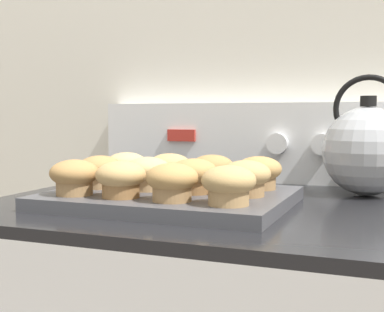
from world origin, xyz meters
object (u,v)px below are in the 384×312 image
at_px(muffin_r1_c3, 246,177).
at_px(tea_kettle, 368,149).
at_px(muffin_r1_c1, 148,173).
at_px(muffin_r2_c1, 170,168).
at_px(muffin_r0_c0, 74,176).
at_px(muffin_r2_c3, 259,172).
at_px(muffin_r0_c1, 121,178).
at_px(muffin_r2_c2, 212,170).
at_px(muffin_r1_c2, 195,175).
at_px(muffin_r0_c3, 229,184).
at_px(muffin_r0_c2, 174,181).
at_px(muffin_r1_c0, 100,171).
at_px(muffin_r2_c0, 126,167).
at_px(muffin_pan, 170,198).

bearing_deg(muffin_r1_c3, tea_kettle, 53.78).
relative_size(muffin_r1_c1, muffin_r1_c3, 1.00).
bearing_deg(muffin_r2_c1, muffin_r0_c0, -116.05).
distance_m(muffin_r1_c1, muffin_r2_c3, 0.19).
height_order(muffin_r2_c3, tea_kettle, tea_kettle).
bearing_deg(muffin_r1_c1, muffin_r2_c3, 25.54).
distance_m(muffin_r1_c1, tea_kettle, 0.42).
distance_m(muffin_r0_c1, muffin_r2_c2, 0.20).
bearing_deg(muffin_r1_c2, muffin_r0_c3, -45.59).
relative_size(muffin_r0_c0, muffin_r0_c1, 1.00).
bearing_deg(muffin_r2_c2, muffin_r0_c3, -63.62).
height_order(muffin_r0_c2, muffin_r1_c2, same).
bearing_deg(muffin_r0_c2, tea_kettle, 51.55).
height_order(muffin_r0_c2, muffin_r1_c3, same).
bearing_deg(muffin_r2_c3, muffin_r1_c2, -135.10).
height_order(muffin_r1_c0, muffin_r1_c1, same).
relative_size(muffin_r2_c0, muffin_r2_c3, 1.00).
bearing_deg(muffin_r0_c2, muffin_r1_c0, 154.44).
xyz_separation_m(muffin_r0_c3, tea_kettle, (0.17, 0.32, 0.04)).
bearing_deg(muffin_r1_c0, muffin_pan, 0.83).
height_order(muffin_r0_c0, muffin_r1_c1, same).
height_order(muffin_pan, muffin_r0_c0, muffin_r0_c0).
distance_m(muffin_r1_c3, tea_kettle, 0.29).
relative_size(muffin_r1_c0, muffin_r2_c2, 1.00).
bearing_deg(muffin_r2_c0, muffin_r0_c2, -44.61).
relative_size(muffin_r1_c1, muffin_r2_c0, 1.00).
distance_m(muffin_r0_c1, muffin_r2_c3, 0.25).
xyz_separation_m(muffin_r0_c3, muffin_r1_c3, (-0.00, 0.09, 0.00)).
relative_size(muffin_pan, muffin_r2_c2, 4.96).
relative_size(muffin_r2_c2, muffin_r2_c3, 1.00).
bearing_deg(muffin_r2_c0, muffin_r0_c1, -63.91).
height_order(muffin_r0_c2, muffin_r0_c3, same).
distance_m(muffin_pan, muffin_r0_c0, 0.16).
bearing_deg(muffin_r1_c3, muffin_r1_c1, 179.44).
xyz_separation_m(muffin_r1_c1, muffin_r2_c2, (0.09, 0.09, 0.00)).
height_order(muffin_r1_c1, muffin_r1_c2, same).
bearing_deg(muffin_r1_c2, muffin_r2_c2, 91.36).
bearing_deg(muffin_r2_c1, muffin_r1_c1, -91.05).
height_order(muffin_r0_c0, muffin_r1_c3, same).
height_order(muffin_r2_c1, tea_kettle, tea_kettle).
bearing_deg(muffin_r0_c2, muffin_r1_c1, 134.50).
bearing_deg(tea_kettle, muffin_r1_c2, -137.81).
relative_size(muffin_pan, muffin_r0_c0, 4.96).
bearing_deg(muffin_r0_c1, muffin_r2_c2, 63.44).
xyz_separation_m(muffin_r0_c2, tea_kettle, (0.26, 0.32, 0.04)).
bearing_deg(muffin_r0_c3, muffin_r2_c1, 133.84).
bearing_deg(muffin_r2_c2, muffin_r1_c1, -133.86).
distance_m(muffin_r0_c3, tea_kettle, 0.37).
bearing_deg(muffin_r0_c2, muffin_r2_c3, 64.18).
height_order(muffin_r1_c0, tea_kettle, tea_kettle).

